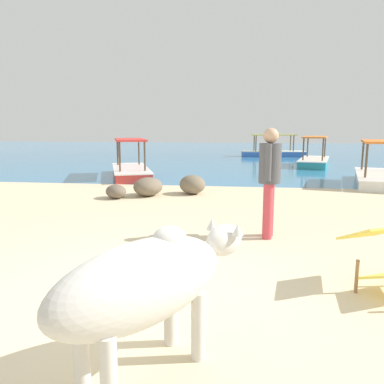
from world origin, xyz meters
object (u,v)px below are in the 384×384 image
(person_standing, at_px, (270,174))
(cow, at_px, (149,282))
(deck_chair_near, at_px, (383,255))
(boat_red, at_px, (131,169))
(boat_teal, at_px, (314,160))
(boat_blue, at_px, (273,152))
(boat_white, at_px, (377,175))

(person_standing, bearing_deg, cow, 84.49)
(deck_chair_near, xyz_separation_m, person_standing, (-1.00, 1.78, 0.56))
(boat_red, xyz_separation_m, boat_teal, (6.92, 4.83, 0.00))
(deck_chair_near, relative_size, boat_red, 0.24)
(person_standing, height_order, boat_blue, person_standing)
(boat_red, height_order, boat_white, same)
(deck_chair_near, relative_size, person_standing, 0.57)
(cow, relative_size, boat_red, 0.42)
(person_standing, height_order, boat_teal, person_standing)
(person_standing, xyz_separation_m, boat_white, (3.57, 6.03, -0.70))
(boat_blue, distance_m, boat_teal, 5.55)
(cow, height_order, boat_white, boat_white)
(person_standing, bearing_deg, boat_teal, -92.38)
(boat_red, bearing_deg, person_standing, -168.72)
(boat_blue, bearing_deg, boat_white, 95.11)
(deck_chair_near, bearing_deg, boat_teal, 146.52)
(cow, xyz_separation_m, person_standing, (0.99, 3.31, 0.31))
(boat_blue, bearing_deg, cow, 77.18)
(deck_chair_near, bearing_deg, person_standing, -176.58)
(person_standing, xyz_separation_m, boat_red, (-4.16, 6.72, -0.70))
(cow, xyz_separation_m, deck_chair_near, (1.99, 1.53, -0.25))
(deck_chair_near, distance_m, boat_white, 8.22)
(boat_teal, distance_m, boat_white, 5.58)
(deck_chair_near, bearing_deg, boat_red, -174.69)
(boat_white, bearing_deg, deck_chair_near, -3.89)
(boat_blue, xyz_separation_m, boat_white, (2.15, -10.91, 0.00))
(person_standing, xyz_separation_m, boat_teal, (2.77, 11.55, -0.70))
(cow, bearing_deg, boat_teal, 20.60)
(boat_red, distance_m, boat_blue, 11.64)
(person_standing, distance_m, boat_red, 7.93)
(boat_blue, height_order, boat_teal, same)
(deck_chair_near, xyz_separation_m, boat_white, (2.57, 7.81, -0.13))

